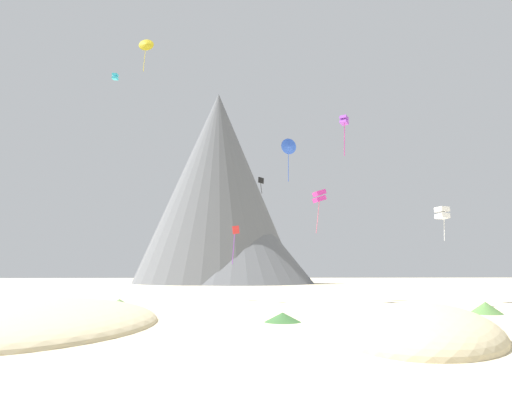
% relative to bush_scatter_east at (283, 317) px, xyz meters
% --- Properties ---
extents(ground_plane, '(400.00, 400.00, 0.00)m').
position_rel_bush_scatter_east_xyz_m(ground_plane, '(2.61, -2.80, -0.33)').
color(ground_plane, beige).
extents(dune_foreground_left, '(20.16, 27.37, 3.18)m').
position_rel_bush_scatter_east_xyz_m(dune_foreground_left, '(-17.32, 0.37, -0.33)').
color(dune_foreground_left, '#CCBA8E').
rests_on(dune_foreground_left, ground_plane).
extents(dune_foreground_right, '(14.18, 18.04, 3.47)m').
position_rel_bush_scatter_east_xyz_m(dune_foreground_right, '(6.69, -6.79, -0.33)').
color(dune_foreground_right, beige).
rests_on(dune_foreground_right, ground_plane).
extents(bush_scatter_east, '(3.40, 3.40, 0.66)m').
position_rel_bush_scatter_east_xyz_m(bush_scatter_east, '(0.00, 0.00, 0.00)').
color(bush_scatter_east, '#386633').
rests_on(bush_scatter_east, ground_plane).
extents(bush_low_patch, '(3.15, 3.15, 0.99)m').
position_rel_bush_scatter_east_xyz_m(bush_low_patch, '(17.70, 4.72, 0.16)').
color(bush_low_patch, '#568442').
rests_on(bush_low_patch, ground_plane).
extents(bush_far_right, '(3.00, 3.00, 0.68)m').
position_rel_bush_scatter_east_xyz_m(bush_far_right, '(-14.93, 16.03, 0.01)').
color(bush_far_right, '#668C4C').
rests_on(bush_far_right, ground_plane).
extents(rock_massif, '(70.02, 68.72, 59.04)m').
position_rel_bush_scatter_east_xyz_m(rock_massif, '(-4.25, 100.12, 23.81)').
color(rock_massif, slate).
rests_on(rock_massif, ground_plane).
extents(kite_white_low, '(1.58, 1.59, 4.12)m').
position_rel_bush_scatter_east_xyz_m(kite_white_low, '(22.00, 19.33, 10.11)').
color(kite_white_low, white).
extents(kite_magenta_low, '(1.65, 1.58, 5.35)m').
position_rel_bush_scatter_east_xyz_m(kite_magenta_low, '(7.32, 20.58, 12.17)').
color(kite_magenta_low, '#D1339E').
extents(kite_yellow_high, '(2.58, 1.06, 6.07)m').
position_rel_bush_scatter_east_xyz_m(kite_yellow_high, '(-17.82, 39.72, 41.38)').
color(kite_yellow_high, yellow).
extents(kite_blue_mid, '(2.19, 0.91, 5.94)m').
position_rel_bush_scatter_east_xyz_m(kite_blue_mid, '(4.41, 25.32, 19.75)').
color(kite_blue_mid, blue).
extents(kite_cyan_high, '(0.87, 0.84, 0.88)m').
position_rel_bush_scatter_east_xyz_m(kite_cyan_high, '(-19.78, 28.54, 30.37)').
color(kite_cyan_high, '#33BCDB').
extents(kite_black_mid, '(0.95, 0.67, 2.61)m').
position_rel_bush_scatter_east_xyz_m(kite_black_mid, '(1.38, 34.52, 16.78)').
color(kite_black_mid, black).
extents(kite_red_low, '(0.92, 0.62, 4.62)m').
position_rel_bush_scatter_east_xyz_m(kite_red_low, '(-2.87, 20.71, 7.33)').
color(kite_red_low, red).
extents(kite_violet_mid, '(1.17, 1.17, 4.73)m').
position_rel_bush_scatter_east_xyz_m(kite_violet_mid, '(9.51, 16.46, 20.30)').
color(kite_violet_mid, purple).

